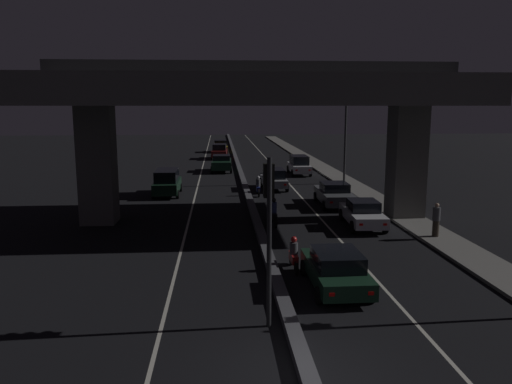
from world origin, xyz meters
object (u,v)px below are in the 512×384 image
Objects in this scene: car_grey_third at (334,194)px; car_taxi_yellow_fourth_oncoming at (220,146)px; car_dark_green_lead_oncoming at (167,182)px; motorcycle_blue_filtering_far at (258,187)px; car_silver_fourth at (274,178)px; traffic_light_left_of_median at (269,212)px; pedestrian_on_sidewalk at (436,220)px; motorcycle_black_filtering_mid at (274,214)px; car_dark_green_second_oncoming at (222,163)px; car_white_fifth at (299,165)px; motorcycle_red_filtering_near at (294,256)px; car_dark_red_third_oncoming at (220,151)px; street_lamp at (343,122)px; car_dark_green_lead at (336,269)px; car_white_second at (363,213)px.

car_taxi_yellow_fourth_oncoming reaches higher than car_grey_third.
car_grey_third is 11.92m from car_dark_green_lead_oncoming.
car_taxi_yellow_fourth_oncoming is 2.46× the size of motorcycle_blue_filtering_far.
car_silver_fourth is at bearing 5.18° from car_taxi_yellow_fourth_oncoming.
traffic_light_left_of_median is at bearing -0.81° from car_taxi_yellow_fourth_oncoming.
traffic_light_left_of_median reaches higher than pedestrian_on_sidewalk.
car_silver_fourth is 2.51× the size of pedestrian_on_sidewalk.
motorcycle_black_filtering_mid is at bearing 83.00° from traffic_light_left_of_median.
car_dark_green_lead_oncoming reaches higher than car_taxi_yellow_fourth_oncoming.
car_dark_green_second_oncoming is 13.60m from motorcycle_blue_filtering_far.
motorcycle_blue_filtering_far is (-1.41, -2.69, -0.22)m from car_silver_fourth.
motorcycle_black_filtering_mid is (2.69, -42.89, -0.24)m from car_taxi_yellow_fourth_oncoming.
pedestrian_on_sidewalk is (7.55, -12.29, 0.33)m from motorcycle_blue_filtering_far.
car_white_fifth reaches higher than pedestrian_on_sidewalk.
motorcycle_blue_filtering_far is (1.36, 21.15, -2.75)m from traffic_light_left_of_median.
traffic_light_left_of_median is 2.80× the size of motorcycle_red_filtering_near.
car_taxi_yellow_fourth_oncoming is 2.42× the size of motorcycle_red_filtering_near.
traffic_light_left_of_median is 1.03× the size of car_grey_third.
car_silver_fourth is (-3.15, 6.59, 0.09)m from car_grey_third.
traffic_light_left_of_median is 21.37m from motorcycle_blue_filtering_far.
car_dark_red_third_oncoming is 25.36m from motorcycle_blue_filtering_far.
traffic_light_left_of_median is at bearing 3.24° from car_dark_green_second_oncoming.
car_dark_green_lead_oncoming is 18.21m from motorcycle_red_filtering_near.
car_dark_green_lead_oncoming is 24.83m from car_dark_red_third_oncoming.
street_lamp is 1.94× the size of car_dark_green_lead_oncoming.
car_white_fifth reaches higher than car_silver_fourth.
car_dark_green_lead is at bearing 8.11° from car_dark_green_second_oncoming.
car_silver_fourth reaches higher than motorcycle_red_filtering_near.
car_white_second is at bearing -179.63° from car_white_fifth.
car_silver_fourth is 16.19m from pedestrian_on_sidewalk.
car_silver_fourth is 22.90m from car_dark_red_third_oncoming.
street_lamp reaches higher than motorcycle_black_filtering_mid.
car_grey_third is at bearing -106.64° from street_lamp.
street_lamp is 1.93× the size of car_white_fifth.
traffic_light_left_of_median is 1.12× the size of car_dark_green_second_oncoming.
traffic_light_left_of_median is 1.10× the size of car_white_second.
street_lamp is 13.50m from car_dark_green_second_oncoming.
car_silver_fourth is at bearing 112.30° from pedestrian_on_sidewalk.
street_lamp reaches higher than motorcycle_blue_filtering_far.
traffic_light_left_of_median is 12.57m from motorcycle_black_filtering_mid.
car_taxi_yellow_fourth_oncoming is at bearing 1.87° from motorcycle_red_filtering_near.
car_taxi_yellow_fourth_oncoming reaches higher than car_dark_green_lead.
street_lamp reaches higher than pedestrian_on_sidewalk.
car_dark_green_lead_oncoming reaches higher than car_silver_fourth.
motorcycle_blue_filtering_far is (2.50, -13.37, -0.23)m from car_dark_green_second_oncoming.
car_silver_fourth is (-5.82, -2.33, -4.21)m from street_lamp.
car_taxi_yellow_fourth_oncoming is at bearing 12.33° from car_white_second.
car_taxi_yellow_fourth_oncoming is at bearing 4.18° from motorcycle_blue_filtering_far.
car_white_second is 1.00× the size of car_dark_green_lead_oncoming.
car_taxi_yellow_fourth_oncoming is at bearing 3.92° from car_dark_green_lead.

